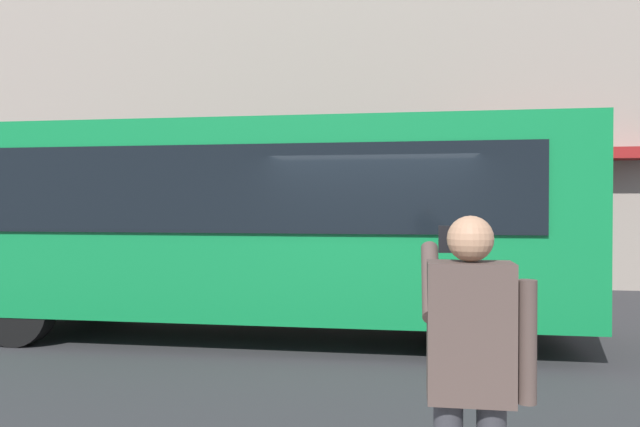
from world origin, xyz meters
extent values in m
plane|color=#2B2B2D|center=(0.00, 0.00, 0.00)|extent=(60.00, 60.00, 0.00)
cube|color=gray|center=(0.00, -6.80, 6.00)|extent=(28.00, 0.80, 12.00)
cube|color=maroon|center=(-3.50, -6.20, 3.00)|extent=(4.40, 1.10, 0.24)
cube|color=#0F7238|center=(1.78, -0.73, 1.70)|extent=(9.00, 2.50, 2.60)
cube|color=black|center=(1.78, 0.53, 2.10)|extent=(7.60, 0.06, 1.10)
cylinder|color=black|center=(4.78, -1.83, 0.50)|extent=(1.00, 0.28, 1.00)
cylinder|color=black|center=(4.78, 0.37, 0.50)|extent=(1.00, 0.28, 1.00)
cylinder|color=black|center=(-1.22, -1.83, 0.50)|extent=(1.00, 0.28, 1.00)
cylinder|color=black|center=(-1.22, 0.37, 0.50)|extent=(1.00, 0.28, 1.00)
cube|color=#473833|center=(-0.75, 4.80, 1.30)|extent=(0.40, 0.24, 0.66)
sphere|color=#A87A5B|center=(-0.75, 4.80, 1.74)|extent=(0.22, 0.22, 0.22)
cylinder|color=#473833|center=(-1.01, 4.80, 1.26)|extent=(0.09, 0.09, 0.58)
cylinder|color=#473833|center=(-0.57, 4.64, 1.52)|extent=(0.09, 0.48, 0.37)
cube|color=black|center=(-0.65, 4.50, 1.72)|extent=(0.07, 0.01, 0.14)
camera|label=1|loc=(-0.47, 7.70, 1.90)|focal=33.65mm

